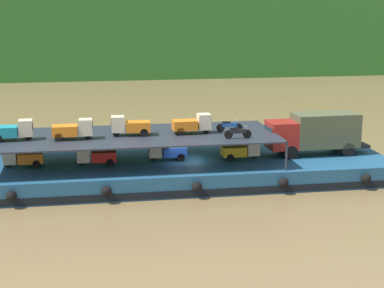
{
  "coord_description": "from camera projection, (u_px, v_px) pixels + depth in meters",
  "views": [
    {
      "loc": [
        -7.04,
        -43.78,
        12.82
      ],
      "look_at": [
        0.44,
        0.0,
        2.7
      ],
      "focal_mm": 59.42,
      "sensor_mm": 36.0,
      "label": 1
    }
  ],
  "objects": [
    {
      "name": "motorcycle_upper_centre",
      "position": [
        229.0,
        126.0,
        45.73
      ],
      "size": [
        1.9,
        0.55,
        0.87
      ],
      "color": "black",
      "rests_on": "cargo_rack"
    },
    {
      "name": "covered_lorry",
      "position": [
        315.0,
        132.0,
        47.16
      ],
      "size": [
        7.9,
        2.46,
        3.1
      ],
      "color": "maroon",
      "rests_on": "cargo_barge"
    },
    {
      "name": "cargo_barge",
      "position": [
        186.0,
        171.0,
        45.88
      ],
      "size": [
        29.49,
        9.15,
        1.5
      ],
      "color": "navy",
      "rests_on": "ground"
    },
    {
      "name": "mini_truck_upper_stern",
      "position": [
        13.0,
        130.0,
        42.89
      ],
      "size": [
        2.78,
        1.27,
        1.38
      ],
      "color": "teal",
      "rests_on": "cargo_rack"
    },
    {
      "name": "ground_plane",
      "position": [
        186.0,
        180.0,
        46.08
      ],
      "size": [
        400.0,
        400.0,
        0.0
      ],
      "primitive_type": "plane",
      "color": "brown"
    },
    {
      "name": "mini_truck_lower_stern",
      "position": [
        22.0,
        157.0,
        43.88
      ],
      "size": [
        2.75,
        1.21,
        1.38
      ],
      "color": "orange",
      "rests_on": "cargo_barge"
    },
    {
      "name": "motorcycle_upper_port",
      "position": [
        238.0,
        132.0,
        43.48
      ],
      "size": [
        1.9,
        0.55,
        0.87
      ],
      "color": "black",
      "rests_on": "cargo_rack"
    },
    {
      "name": "mini_truck_upper_mid",
      "position": [
        73.0,
        129.0,
        43.21
      ],
      "size": [
        2.75,
        1.22,
        1.38
      ],
      "color": "orange",
      "rests_on": "cargo_rack"
    },
    {
      "name": "mini_truck_lower_mid",
      "position": [
        167.0,
        151.0,
        45.75
      ],
      "size": [
        2.74,
        1.2,
        1.38
      ],
      "color": "#1E47B7",
      "rests_on": "cargo_barge"
    },
    {
      "name": "mini_truck_upper_fore",
      "position": [
        130.0,
        126.0,
        44.45
      ],
      "size": [
        2.79,
        1.28,
        1.38
      ],
      "color": "orange",
      "rests_on": "cargo_rack"
    },
    {
      "name": "cargo_rack",
      "position": [
        133.0,
        136.0,
        44.69
      ],
      "size": [
        20.29,
        7.8,
        2.0
      ],
      "color": "#232833",
      "rests_on": "cargo_barge"
    },
    {
      "name": "mini_truck_upper_bow",
      "position": [
        192.0,
        124.0,
        45.11
      ],
      "size": [
        2.77,
        1.25,
        1.38
      ],
      "color": "orange",
      "rests_on": "cargo_rack"
    },
    {
      "name": "mini_truck_lower_fore",
      "position": [
        241.0,
        150.0,
        45.99
      ],
      "size": [
        2.78,
        1.27,
        1.38
      ],
      "color": "gold",
      "rests_on": "cargo_barge"
    },
    {
      "name": "mini_truck_lower_aft",
      "position": [
        96.0,
        155.0,
        44.34
      ],
      "size": [
        2.77,
        1.25,
        1.38
      ],
      "color": "red",
      "rests_on": "cargo_barge"
    }
  ]
}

